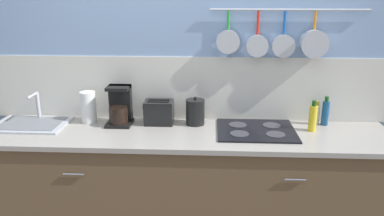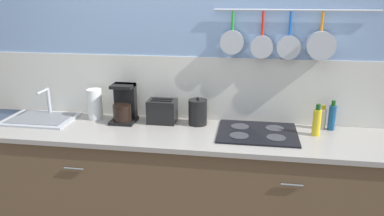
{
  "view_description": "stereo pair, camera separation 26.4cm",
  "coord_description": "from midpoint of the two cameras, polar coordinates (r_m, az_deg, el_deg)",
  "views": [
    {
      "loc": [
        0.18,
        -2.52,
        1.9
      ],
      "look_at": [
        0.05,
        0.0,
        1.12
      ],
      "focal_mm": 35.0,
      "sensor_mm": 36.0,
      "label": 1
    },
    {
      "loc": [
        0.44,
        -2.49,
        1.9
      ],
      "look_at": [
        0.05,
        0.0,
        1.12
      ],
      "focal_mm": 35.0,
      "sensor_mm": 36.0,
      "label": 2
    }
  ],
  "objects": [
    {
      "name": "cooktop",
      "position": [
        2.75,
        7.04,
        -3.43
      ],
      "size": [
        0.56,
        0.47,
        0.01
      ],
      "color": "black",
      "rests_on": "countertop"
    },
    {
      "name": "bottle_cooking_wine",
      "position": [
        2.96,
        17.29,
        -0.7
      ],
      "size": [
        0.05,
        0.05,
        0.22
      ],
      "color": "navy",
      "rests_on": "countertop"
    },
    {
      "name": "cabinet_base",
      "position": [
        2.91,
        -3.59,
        -12.78
      ],
      "size": [
        2.94,
        0.6,
        0.9
      ],
      "color": "brown",
      "rests_on": "ground_plane"
    },
    {
      "name": "countertop",
      "position": [
        2.71,
        -3.78,
        -4.17
      ],
      "size": [
        2.98,
        0.62,
        0.03
      ],
      "color": "#A59E93",
      "rests_on": "cabinet_base"
    },
    {
      "name": "wall_back",
      "position": [
        2.94,
        -3.06,
        4.94
      ],
      "size": [
        7.2,
        0.16,
        2.6
      ],
      "color": "#84A3CC",
      "rests_on": "ground_plane"
    },
    {
      "name": "coffee_maker",
      "position": [
        2.92,
        -13.53,
        -0.1
      ],
      "size": [
        0.19,
        0.2,
        0.3
      ],
      "color": "black",
      "rests_on": "countertop"
    },
    {
      "name": "toaster",
      "position": [
        2.88,
        -7.67,
        -0.68
      ],
      "size": [
        0.23,
        0.16,
        0.18
      ],
      "color": "black",
      "rests_on": "countertop"
    },
    {
      "name": "bottle_dish_soap",
      "position": [
        2.8,
        15.41,
        -1.46
      ],
      "size": [
        0.06,
        0.06,
        0.23
      ],
      "color": "yellow",
      "rests_on": "countertop"
    },
    {
      "name": "bottle_vinegar",
      "position": [
        2.96,
        16.03,
        -0.95
      ],
      "size": [
        0.05,
        0.05,
        0.18
      ],
      "color": "#BFB799",
      "rests_on": "countertop"
    },
    {
      "name": "kettle",
      "position": [
        2.84,
        -2.16,
        -0.65
      ],
      "size": [
        0.14,
        0.14,
        0.22
      ],
      "color": "black",
      "rests_on": "countertop"
    },
    {
      "name": "paper_towel_roll",
      "position": [
        3.02,
        -17.92,
        0.08
      ],
      "size": [
        0.12,
        0.12,
        0.24
      ],
      "color": "white",
      "rests_on": "countertop"
    },
    {
      "name": "sink_basin",
      "position": [
        3.15,
        -25.48,
        -2.1
      ],
      "size": [
        0.53,
        0.39,
        0.23
      ],
      "color": "#B7BABF",
      "rests_on": "countertop"
    }
  ]
}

